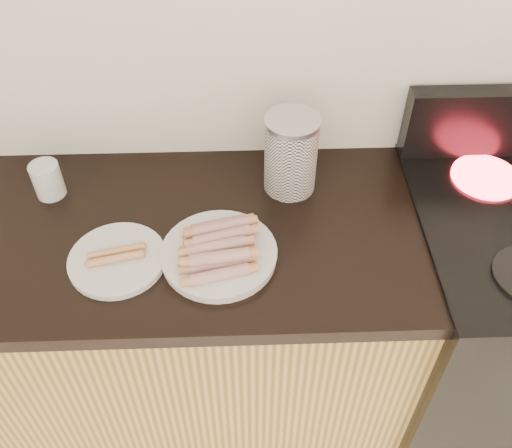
{
  "coord_description": "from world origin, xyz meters",
  "views": [
    {
      "loc": [
        -0.04,
        0.71,
        1.92
      ],
      "look_at": [
        -0.01,
        1.62,
        0.99
      ],
      "focal_mm": 40.0,
      "sensor_mm": 36.0,
      "label": 1
    }
  ],
  "objects_px": {
    "side_plate": "(117,260)",
    "mug": "(47,180)",
    "main_plate": "(219,255)",
    "canister": "(291,154)"
  },
  "relations": [
    {
      "from": "side_plate",
      "to": "mug",
      "type": "relative_size",
      "value": 2.41
    },
    {
      "from": "side_plate",
      "to": "canister",
      "type": "bearing_deg",
      "value": 30.96
    },
    {
      "from": "side_plate",
      "to": "mug",
      "type": "height_order",
      "value": "mug"
    },
    {
      "from": "main_plate",
      "to": "mug",
      "type": "height_order",
      "value": "mug"
    },
    {
      "from": "main_plate",
      "to": "mug",
      "type": "xyz_separation_m",
      "value": [
        -0.44,
        0.24,
        0.04
      ]
    },
    {
      "from": "main_plate",
      "to": "mug",
      "type": "bearing_deg",
      "value": 151.61
    },
    {
      "from": "side_plate",
      "to": "mug",
      "type": "bearing_deg",
      "value": 130.12
    },
    {
      "from": "side_plate",
      "to": "mug",
      "type": "distance_m",
      "value": 0.32
    },
    {
      "from": "main_plate",
      "to": "side_plate",
      "type": "height_order",
      "value": "main_plate"
    },
    {
      "from": "main_plate",
      "to": "side_plate",
      "type": "distance_m",
      "value": 0.24
    }
  ]
}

